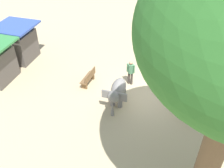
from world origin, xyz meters
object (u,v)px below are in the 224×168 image
object	(u,v)px
wooden_bench	(89,78)
market_stall_blue	(19,44)
person_handler	(131,71)
picnic_table_near	(198,102)
elephant	(117,91)

from	to	relation	value
wooden_bench	market_stall_blue	distance (m)	5.82
person_handler	picnic_table_near	size ratio (longest dim) A/B	0.95
elephant	market_stall_blue	size ratio (longest dim) A/B	0.79
elephant	picnic_table_near	size ratio (longest dim) A/B	1.16
picnic_table_near	person_handler	bearing A→B (deg)	80.63
person_handler	elephant	bearing A→B (deg)	0.79
elephant	wooden_bench	xyz separation A→B (m)	(1.27, 2.16, -0.42)
person_handler	wooden_bench	size ratio (longest dim) A/B	1.14
picnic_table_near	wooden_bench	bearing A→B (deg)	93.79
person_handler	wooden_bench	distance (m)	2.56
market_stall_blue	picnic_table_near	bearing A→B (deg)	-99.58
elephant	wooden_bench	bearing A→B (deg)	-120.42
market_stall_blue	person_handler	bearing A→B (deg)	-95.04
elephant	picnic_table_near	distance (m)	4.28
wooden_bench	picnic_table_near	xyz separation A→B (m)	(-0.58, -6.37, 0.12)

